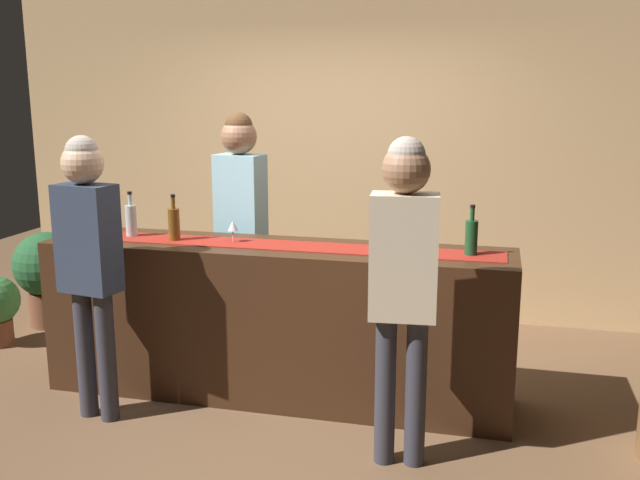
{
  "coord_description": "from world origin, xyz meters",
  "views": [
    {
      "loc": [
        1.32,
        -4.14,
        1.97
      ],
      "look_at": [
        0.29,
        0.0,
        1.05
      ],
      "focal_mm": 39.83,
      "sensor_mm": 36.0,
      "label": 1
    }
  ],
  "objects_px": {
    "wine_glass_mid_counter": "(233,226)",
    "customer_sipping": "(404,267)",
    "customer_browsing": "(88,248)",
    "potted_plant_tall": "(47,272)",
    "bartender": "(241,207)",
    "wine_bottle_amber": "(174,224)",
    "wine_glass_near_customer": "(85,221)",
    "wine_bottle_clear": "(131,220)",
    "wine_bottle_green": "(471,237)"
  },
  "relations": [
    {
      "from": "wine_bottle_clear",
      "to": "customer_sipping",
      "type": "distance_m",
      "value": 2.02
    },
    {
      "from": "customer_browsing",
      "to": "customer_sipping",
      "type": "bearing_deg",
      "value": 6.66
    },
    {
      "from": "wine_bottle_clear",
      "to": "potted_plant_tall",
      "type": "distance_m",
      "value": 1.66
    },
    {
      "from": "wine_glass_mid_counter",
      "to": "potted_plant_tall",
      "type": "relative_size",
      "value": 0.18
    },
    {
      "from": "wine_bottle_green",
      "to": "wine_bottle_clear",
      "type": "xyz_separation_m",
      "value": [
        -2.2,
        0.01,
        0.0
      ]
    },
    {
      "from": "wine_glass_near_customer",
      "to": "customer_browsing",
      "type": "relative_size",
      "value": 0.08
    },
    {
      "from": "customer_sipping",
      "to": "wine_bottle_amber",
      "type": "bearing_deg",
      "value": 152.39
    },
    {
      "from": "wine_glass_mid_counter",
      "to": "bartender",
      "type": "distance_m",
      "value": 0.59
    },
    {
      "from": "customer_sipping",
      "to": "potted_plant_tall",
      "type": "height_order",
      "value": "customer_sipping"
    },
    {
      "from": "wine_glass_mid_counter",
      "to": "customer_sipping",
      "type": "bearing_deg",
      "value": -30.13
    },
    {
      "from": "wine_bottle_clear",
      "to": "wine_glass_mid_counter",
      "type": "height_order",
      "value": "wine_bottle_clear"
    },
    {
      "from": "wine_bottle_green",
      "to": "customer_browsing",
      "type": "height_order",
      "value": "customer_browsing"
    },
    {
      "from": "wine_bottle_green",
      "to": "customer_sipping",
      "type": "height_order",
      "value": "customer_sipping"
    },
    {
      "from": "wine_bottle_green",
      "to": "customer_browsing",
      "type": "bearing_deg",
      "value": -164.63
    },
    {
      "from": "bartender",
      "to": "wine_glass_mid_counter",
      "type": "bearing_deg",
      "value": 115.86
    },
    {
      "from": "customer_sipping",
      "to": "wine_bottle_clear",
      "type": "bearing_deg",
      "value": 154.68
    },
    {
      "from": "wine_glass_mid_counter",
      "to": "potted_plant_tall",
      "type": "distance_m",
      "value": 2.27
    },
    {
      "from": "wine_bottle_amber",
      "to": "customer_browsing",
      "type": "height_order",
      "value": "customer_browsing"
    },
    {
      "from": "wine_glass_mid_counter",
      "to": "potted_plant_tall",
      "type": "height_order",
      "value": "wine_glass_mid_counter"
    },
    {
      "from": "wine_bottle_clear",
      "to": "bartender",
      "type": "height_order",
      "value": "bartender"
    },
    {
      "from": "wine_bottle_amber",
      "to": "customer_browsing",
      "type": "bearing_deg",
      "value": -117.24
    },
    {
      "from": "bartender",
      "to": "customer_browsing",
      "type": "bearing_deg",
      "value": 76.4
    },
    {
      "from": "wine_glass_near_customer",
      "to": "customer_browsing",
      "type": "height_order",
      "value": "customer_browsing"
    },
    {
      "from": "bartender",
      "to": "customer_browsing",
      "type": "distance_m",
      "value": 1.26
    },
    {
      "from": "wine_glass_mid_counter",
      "to": "wine_bottle_green",
      "type": "bearing_deg",
      "value": 0.25
    },
    {
      "from": "customer_sipping",
      "to": "customer_browsing",
      "type": "bearing_deg",
      "value": 171.81
    },
    {
      "from": "wine_bottle_green",
      "to": "wine_glass_near_customer",
      "type": "xyz_separation_m",
      "value": [
        -2.5,
        -0.07,
        -0.01
      ]
    },
    {
      "from": "wine_bottle_green",
      "to": "customer_browsing",
      "type": "relative_size",
      "value": 0.18
    },
    {
      "from": "wine_bottle_clear",
      "to": "customer_browsing",
      "type": "distance_m",
      "value": 0.6
    },
    {
      "from": "wine_bottle_green",
      "to": "wine_bottle_amber",
      "type": "xyz_separation_m",
      "value": [
        -1.87,
        -0.04,
        0.0
      ]
    },
    {
      "from": "wine_bottle_clear",
      "to": "potted_plant_tall",
      "type": "xyz_separation_m",
      "value": [
        -1.28,
        0.85,
        -0.65
      ]
    },
    {
      "from": "customer_browsing",
      "to": "wine_glass_near_customer",
      "type": "bearing_deg",
      "value": 133.26
    },
    {
      "from": "wine_bottle_amber",
      "to": "bartender",
      "type": "distance_m",
      "value": 0.65
    },
    {
      "from": "wine_bottle_amber",
      "to": "bartender",
      "type": "xyz_separation_m",
      "value": [
        0.23,
        0.6,
        0.02
      ]
    },
    {
      "from": "wine_bottle_clear",
      "to": "wine_glass_mid_counter",
      "type": "bearing_deg",
      "value": -0.98
    },
    {
      "from": "wine_bottle_clear",
      "to": "potted_plant_tall",
      "type": "bearing_deg",
      "value": 146.39
    },
    {
      "from": "customer_sipping",
      "to": "customer_browsing",
      "type": "height_order",
      "value": "customer_sipping"
    },
    {
      "from": "wine_glass_mid_counter",
      "to": "customer_browsing",
      "type": "height_order",
      "value": "customer_browsing"
    },
    {
      "from": "bartender",
      "to": "customer_browsing",
      "type": "height_order",
      "value": "bartender"
    },
    {
      "from": "wine_bottle_green",
      "to": "potted_plant_tall",
      "type": "relative_size",
      "value": 0.38
    },
    {
      "from": "wine_glass_mid_counter",
      "to": "wine_bottle_amber",
      "type": "bearing_deg",
      "value": -174.5
    },
    {
      "from": "wine_glass_near_customer",
      "to": "customer_browsing",
      "type": "distance_m",
      "value": 0.63
    },
    {
      "from": "bartender",
      "to": "customer_sipping",
      "type": "xyz_separation_m",
      "value": [
        1.33,
        -1.25,
        -0.05
      ]
    },
    {
      "from": "wine_glass_mid_counter",
      "to": "potted_plant_tall",
      "type": "xyz_separation_m",
      "value": [
        -1.99,
        0.86,
        -0.64
      ]
    },
    {
      "from": "wine_bottle_amber",
      "to": "potted_plant_tall",
      "type": "distance_m",
      "value": 1.95
    },
    {
      "from": "wine_glass_mid_counter",
      "to": "bartender",
      "type": "xyz_separation_m",
      "value": [
        -0.16,
        0.57,
        0.02
      ]
    },
    {
      "from": "bartender",
      "to": "wine_bottle_amber",
      "type": "bearing_deg",
      "value": 79.43
    },
    {
      "from": "potted_plant_tall",
      "to": "wine_glass_mid_counter",
      "type": "bearing_deg",
      "value": -23.32
    },
    {
      "from": "wine_glass_mid_counter",
      "to": "bartender",
      "type": "bearing_deg",
      "value": 105.38
    },
    {
      "from": "wine_bottle_clear",
      "to": "customer_sipping",
      "type": "height_order",
      "value": "customer_sipping"
    }
  ]
}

